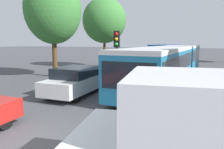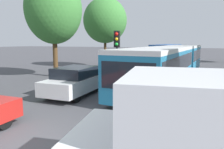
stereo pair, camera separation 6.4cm
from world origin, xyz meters
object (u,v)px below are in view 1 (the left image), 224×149
object	(u,v)px
city_bus_rear	(166,51)
queued_car_tan	(119,69)
queued_car_black	(143,63)
tree_left_mid	(53,10)
articulated_bus	(171,61)
tree_left_far	(104,22)
traffic_light	(117,47)
queued_car_white	(76,81)

from	to	relation	value
city_bus_rear	queued_car_tan	distance (m)	18.50
queued_car_black	tree_left_mid	world-z (taller)	tree_left_mid
articulated_bus	tree_left_mid	distance (m)	9.81
tree_left_mid	queued_car_black	bearing A→B (deg)	56.43
city_bus_rear	tree_left_mid	world-z (taller)	tree_left_mid
queued_car_black	tree_left_mid	xyz separation A→B (m)	(-5.08, -7.66, 4.60)
articulated_bus	queued_car_black	bearing A→B (deg)	-145.34
tree_left_mid	tree_left_far	size ratio (longest dim) A/B	1.05
tree_left_mid	city_bus_rear	bearing A→B (deg)	76.10
traffic_light	queued_car_tan	bearing A→B (deg)	-172.84
traffic_light	tree_left_far	distance (m)	12.47
queued_car_white	traffic_light	xyz separation A→B (m)	(1.67, 1.57, 1.74)
tree_left_far	queued_car_black	bearing A→B (deg)	-1.30
city_bus_rear	tree_left_far	size ratio (longest dim) A/B	1.48
tree_left_far	articulated_bus	bearing A→B (deg)	-35.57
articulated_bus	city_bus_rear	world-z (taller)	articulated_bus
queued_car_tan	tree_left_mid	xyz separation A→B (m)	(-4.84, -1.83, 4.58)
queued_car_white	queued_car_black	xyz separation A→B (m)	(0.13, 12.10, -0.08)
traffic_light	tree_left_far	xyz separation A→B (m)	(-6.02, 10.64, 2.47)
queued_car_black	articulated_bus	bearing A→B (deg)	-149.82
articulated_bus	city_bus_rear	size ratio (longest dim) A/B	1.50
queued_car_black	tree_left_mid	distance (m)	10.28
queued_car_tan	tree_left_far	xyz separation A→B (m)	(-4.24, 5.93, 4.28)
city_bus_rear	queued_car_white	world-z (taller)	city_bus_rear
city_bus_rear	traffic_light	distance (m)	23.27
city_bus_rear	queued_car_black	size ratio (longest dim) A/B	2.84
articulated_bus	queued_car_tan	size ratio (longest dim) A/B	4.18
articulated_bus	city_bus_rear	xyz separation A→B (m)	(-3.80, 18.44, -0.05)
queued_car_white	traffic_light	size ratio (longest dim) A/B	1.29
queued_car_white	queued_car_black	bearing A→B (deg)	-3.35
queued_car_black	traffic_light	world-z (taller)	traffic_light
articulated_bus	queued_car_tan	distance (m)	4.05
queued_car_black	tree_left_far	xyz separation A→B (m)	(-4.48, 0.10, 4.29)
queued_car_white	queued_car_tan	xyz separation A→B (m)	(-0.12, 6.27, -0.06)
queued_car_white	queued_car_tan	world-z (taller)	queued_car_white
queued_car_tan	tree_left_mid	size ratio (longest dim) A/B	0.51
articulated_bus	city_bus_rear	bearing A→B (deg)	-166.61
queued_car_tan	queued_car_black	xyz separation A→B (m)	(0.25, 5.83, -0.01)
queued_car_white	tree_left_far	distance (m)	13.63
tree_left_mid	tree_left_far	bearing A→B (deg)	85.58
queued_car_white	tree_left_far	world-z (taller)	tree_left_far
queued_car_black	city_bus_rear	bearing A→B (deg)	-2.47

